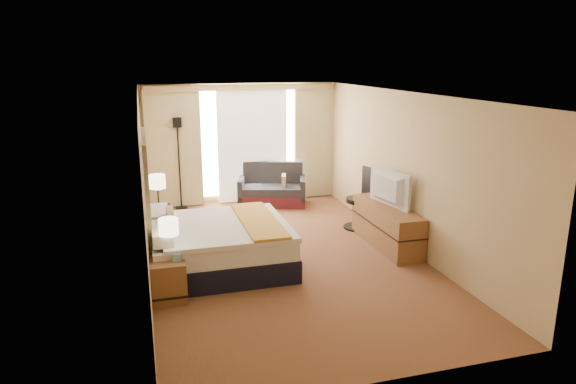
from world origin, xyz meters
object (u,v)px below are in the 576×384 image
object	(u,v)px
media_dresser	(386,226)
desk_chair	(362,202)
bed	(219,245)
loveseat	(272,191)
nightstand_left	(168,279)
lamp_right	(157,182)
lamp_left	(169,228)
nightstand_right	(160,223)
television	(385,188)
floor_lamp	(178,145)

from	to	relation	value
media_dresser	desk_chair	bearing A→B (deg)	91.09
bed	loveseat	distance (m)	3.61
nightstand_left	lamp_right	distance (m)	2.66
loveseat	lamp_left	bearing A→B (deg)	-104.17
nightstand_left	bed	bearing A→B (deg)	47.05
nightstand_right	television	size ratio (longest dim) A/B	0.52
nightstand_left	desk_chair	xyz separation A→B (m)	(3.68, 2.05, 0.24)
nightstand_right	loveseat	world-z (taller)	loveseat
lamp_right	television	distance (m)	3.94
nightstand_right	loveseat	size ratio (longest dim) A/B	0.34
floor_lamp	desk_chair	size ratio (longest dim) A/B	1.69
nightstand_right	lamp_right	xyz separation A→B (m)	(-0.00, 0.06, 0.73)
floor_lamp	lamp_left	size ratio (longest dim) A/B	3.57
floor_lamp	lamp_left	bearing A→B (deg)	-96.15
nightstand_left	bed	distance (m)	1.19
bed	loveseat	xyz separation A→B (m)	(1.65, 3.21, -0.07)
lamp_right	bed	bearing A→B (deg)	-64.32
bed	floor_lamp	xyz separation A→B (m)	(-0.30, 3.48, 1.00)
loveseat	floor_lamp	size ratio (longest dim) A/B	0.83
nightstand_right	desk_chair	size ratio (longest dim) A/B	0.48
floor_lamp	lamp_right	distance (m)	1.90
loveseat	television	size ratio (longest dim) A/B	1.52
nightstand_right	lamp_left	size ratio (longest dim) A/B	1.01
television	bed	bearing A→B (deg)	84.97
loveseat	lamp_left	world-z (taller)	lamp_left
floor_lamp	bed	bearing A→B (deg)	-85.04
nightstand_left	desk_chair	size ratio (longest dim) A/B	0.48
lamp_left	television	bearing A→B (deg)	15.70
nightstand_left	lamp_left	world-z (taller)	lamp_left
lamp_right	television	world-z (taller)	television
floor_lamp	television	distance (m)	4.54
lamp_left	television	xyz separation A→B (m)	(3.60, 1.01, 0.03)
loveseat	television	distance (m)	3.30
media_dresser	loveseat	distance (m)	3.28
floor_lamp	lamp_left	xyz separation A→B (m)	(-0.46, -4.27, -0.40)
loveseat	nightstand_left	bearing A→B (deg)	-104.17
nightstand_right	television	distance (m)	3.98
television	lamp_left	bearing A→B (deg)	96.21
loveseat	media_dresser	bearing A→B (deg)	-50.86
desk_chair	lamp_left	xyz separation A→B (m)	(-3.63, -1.97, 0.46)
floor_lamp	desk_chair	distance (m)	4.01
lamp_right	media_dresser	bearing A→B (deg)	-22.17
media_dresser	television	distance (m)	0.66
media_dresser	desk_chair	size ratio (longest dim) A/B	1.57
loveseat	floor_lamp	distance (m)	2.24
bed	lamp_left	size ratio (longest dim) A/B	3.78
floor_lamp	loveseat	bearing A→B (deg)	-7.80
nightstand_left	loveseat	size ratio (longest dim) A/B	0.34
television	nightstand_right	bearing A→B (deg)	59.40
loveseat	television	xyz separation A→B (m)	(1.19, -2.99, 0.71)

